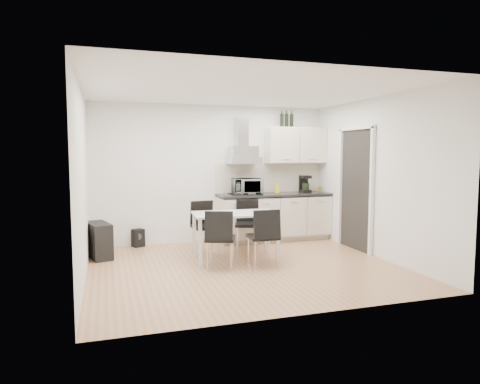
% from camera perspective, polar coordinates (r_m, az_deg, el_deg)
% --- Properties ---
extents(ground, '(4.50, 4.50, 0.00)m').
position_cam_1_polar(ground, '(6.49, 0.67, -9.95)').
color(ground, tan).
rests_on(ground, ground).
extents(wall_back, '(4.50, 0.10, 2.60)m').
position_cam_1_polar(wall_back, '(8.20, -3.68, 2.42)').
color(wall_back, silver).
rests_on(wall_back, ground).
extents(wall_front, '(4.50, 0.10, 2.60)m').
position_cam_1_polar(wall_front, '(4.43, 8.77, 0.00)').
color(wall_front, silver).
rests_on(wall_front, ground).
extents(wall_left, '(0.10, 4.00, 2.60)m').
position_cam_1_polar(wall_left, '(5.97, -20.29, 1.08)').
color(wall_left, silver).
rests_on(wall_left, ground).
extents(wall_right, '(0.10, 4.00, 2.60)m').
position_cam_1_polar(wall_right, '(7.30, 17.73, 1.84)').
color(wall_right, silver).
rests_on(wall_right, ground).
extents(ceiling, '(4.50, 4.50, 0.00)m').
position_cam_1_polar(ceiling, '(6.33, 0.70, 13.41)').
color(ceiling, white).
rests_on(ceiling, wall_back).
extents(doorway, '(0.08, 1.04, 2.10)m').
position_cam_1_polar(doorway, '(7.75, 15.09, 0.24)').
color(doorway, white).
rests_on(doorway, ground).
extents(kitchenette, '(2.22, 0.64, 2.52)m').
position_cam_1_polar(kitchenette, '(8.35, 4.71, -0.77)').
color(kitchenette, beige).
rests_on(kitchenette, ground).
extents(dining_table, '(1.37, 0.85, 0.75)m').
position_cam_1_polar(dining_table, '(6.83, -0.65, -3.51)').
color(dining_table, white).
rests_on(dining_table, ground).
extents(chair_far_left, '(0.50, 0.55, 0.88)m').
position_cam_1_polar(chair_far_left, '(7.29, -4.60, -4.74)').
color(chair_far_left, black).
rests_on(chair_far_left, ground).
extents(chair_far_right, '(0.58, 0.62, 0.88)m').
position_cam_1_polar(chair_far_right, '(7.51, 0.97, -4.43)').
color(chair_far_right, black).
rests_on(chair_far_right, ground).
extents(chair_near_left, '(0.59, 0.62, 0.88)m').
position_cam_1_polar(chair_near_left, '(6.30, -2.63, -6.30)').
color(chair_near_left, black).
rests_on(chair_near_left, ground).
extents(chair_near_right, '(0.46, 0.51, 0.88)m').
position_cam_1_polar(chair_near_right, '(6.43, 3.03, -6.08)').
color(chair_near_right, black).
rests_on(chair_near_right, ground).
extents(guitar_amp, '(0.46, 0.74, 0.57)m').
position_cam_1_polar(guitar_amp, '(7.35, -18.29, -6.13)').
color(guitar_amp, black).
rests_on(guitar_amp, ground).
extents(floor_speaker, '(0.24, 0.23, 0.32)m').
position_cam_1_polar(floor_speaker, '(8.02, -13.44, -5.98)').
color(floor_speaker, black).
rests_on(floor_speaker, ground).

